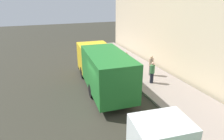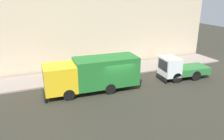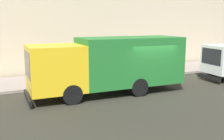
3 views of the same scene
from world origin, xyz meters
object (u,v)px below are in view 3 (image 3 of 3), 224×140
Objects in this scene: traffic_cone_orange at (41,80)px; pedestrian_standing at (96,64)px; large_utility_truck at (109,63)px; pedestrian_third at (73,63)px; pedestrian_walking at (56,69)px.

pedestrian_standing is at bearing -78.66° from traffic_cone_orange.
large_utility_truck is 4.87× the size of pedestrian_third.
pedestrian_walking is at bearing 160.69° from pedestrian_standing.
large_utility_truck is 12.38× the size of traffic_cone_orange.
large_utility_truck is 4.41m from pedestrian_third.
pedestrian_standing is at bearing -10.23° from large_utility_truck.
pedestrian_third is at bearing 1.13° from pedestrian_walking.
large_utility_truck reaches higher than traffic_cone_orange.
large_utility_truck is 3.75m from pedestrian_standing.
pedestrian_walking is 2.61× the size of traffic_cone_orange.
traffic_cone_orange is (2.85, 2.90, -1.14)m from large_utility_truck.
large_utility_truck is at bearing -97.79° from pedestrian_walking.
traffic_cone_orange is (-0.75, 3.74, -0.53)m from pedestrian_standing.
pedestrian_standing is at bearing -28.32° from pedestrian_walking.
pedestrian_walking reaches higher than traffic_cone_orange.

